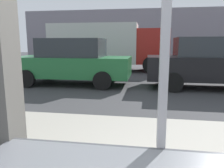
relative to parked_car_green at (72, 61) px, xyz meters
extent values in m
plane|color=#38383A|center=(2.95, 1.08, -0.88)|extent=(60.00, 60.00, 0.00)
cube|color=#9E998E|center=(2.95, -5.32, -0.82)|extent=(16.00, 2.80, 0.12)
cube|color=#404245|center=(2.95, -6.89, 0.05)|extent=(1.90, 0.02, 0.02)
cube|color=#9E9EA3|center=(2.95, -6.84, 0.82)|extent=(0.05, 0.08, 1.52)
cube|color=gray|center=(2.95, 16.72, 1.72)|extent=(28.00, 1.20, 5.20)
cube|color=#236B38|center=(-0.02, 0.00, -0.19)|extent=(4.47, 1.82, 0.74)
cube|color=#282D33|center=(0.04, 0.00, 0.52)|extent=(2.32, 1.61, 0.68)
cylinder|color=black|center=(1.37, 0.91, -0.56)|extent=(0.64, 0.18, 0.64)
cylinder|color=black|center=(1.37, -0.91, -0.56)|extent=(0.64, 0.18, 0.64)
cylinder|color=black|center=(-1.40, 0.91, -0.56)|extent=(0.64, 0.18, 0.64)
cylinder|color=black|center=(-1.40, -0.91, -0.56)|extent=(0.64, 0.18, 0.64)
cube|color=black|center=(5.06, 0.00, -0.17)|extent=(4.42, 1.80, 0.80)
cube|color=#282D33|center=(4.96, 0.00, 0.56)|extent=(2.30, 1.58, 0.65)
cylinder|color=black|center=(3.69, 0.90, -0.56)|extent=(0.64, 0.18, 0.64)
cylinder|color=black|center=(3.69, -0.90, -0.56)|extent=(0.64, 0.18, 0.64)
cube|color=beige|center=(-0.25, 4.77, 0.67)|extent=(5.00, 2.20, 2.21)
cube|color=maroon|center=(3.05, 4.77, 0.52)|extent=(1.90, 2.10, 1.90)
cylinder|color=black|center=(3.05, 5.82, -0.43)|extent=(0.90, 0.24, 0.90)
cylinder|color=black|center=(3.05, 3.72, -0.43)|extent=(0.90, 0.24, 0.90)
cylinder|color=black|center=(-1.15, 5.87, -0.43)|extent=(0.90, 0.24, 0.90)
cylinder|color=black|center=(-1.15, 3.67, -0.43)|extent=(0.90, 0.24, 0.90)
camera|label=1|loc=(2.85, -8.11, 0.66)|focal=35.40mm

